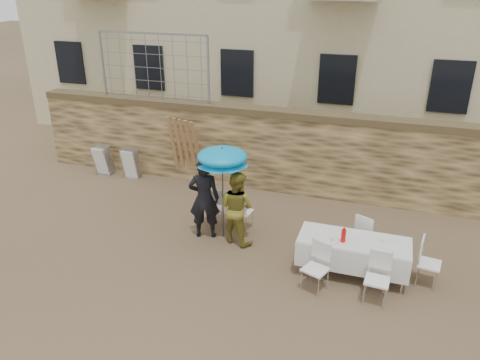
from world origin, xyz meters
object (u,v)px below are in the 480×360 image
(table_chair_back, at_px, (367,234))
(chair_stack_left, at_px, (106,158))
(couple_chair_left, at_px, (214,206))
(woman_dress, at_px, (237,208))
(table_chair_front_left, at_px, (315,268))
(table_chair_front_right, at_px, (377,279))
(table_chair_side, at_px, (430,263))
(couple_chair_right, at_px, (242,210))
(umbrella, at_px, (222,159))
(chair_stack_right, at_px, (133,162))
(banquet_table, at_px, (354,242))
(man_suit, at_px, (204,199))
(soda_bottle, at_px, (343,236))

(table_chair_back, xyz_separation_m, chair_stack_left, (-7.65, 2.17, -0.02))
(couple_chair_left, distance_m, table_chair_back, 3.50)
(woman_dress, bearing_deg, table_chair_front_left, 166.17)
(table_chair_front_right, relative_size, table_chair_side, 1.00)
(chair_stack_left, bearing_deg, couple_chair_right, -21.91)
(couple_chair_left, bearing_deg, umbrella, 109.45)
(couple_chair_left, height_order, chair_stack_right, couple_chair_left)
(woman_dress, relative_size, table_chair_side, 1.72)
(banquet_table, relative_size, table_chair_side, 2.19)
(man_suit, xyz_separation_m, table_chair_front_right, (3.79, -1.22, -0.45))
(chair_stack_left, bearing_deg, table_chair_front_right, -25.09)
(banquet_table, bearing_deg, woman_dress, 169.57)
(soda_bottle, relative_size, table_chair_front_right, 0.27)
(couple_chair_left, height_order, table_chair_back, same)
(umbrella, relative_size, table_chair_front_left, 2.06)
(banquet_table, bearing_deg, umbrella, 168.89)
(table_chair_front_left, xyz_separation_m, table_chair_back, (0.80, 1.55, 0.00))
(umbrella, height_order, chair_stack_right, umbrella)
(woman_dress, xyz_separation_m, banquet_table, (2.54, -0.47, -0.10))
(man_suit, distance_m, table_chair_front_right, 4.00)
(woman_dress, height_order, chair_stack_left, woman_dress)
(woman_dress, xyz_separation_m, table_chair_front_left, (1.94, -1.22, -0.35))
(couple_chair_right, distance_m, soda_bottle, 2.69)
(man_suit, distance_m, table_chair_front_left, 2.99)
(table_chair_back, distance_m, chair_stack_left, 7.95)
(banquet_table, bearing_deg, table_chair_front_left, -128.66)
(woman_dress, bearing_deg, table_chair_front_right, 176.47)
(chair_stack_left, bearing_deg, table_chair_side, -17.98)
(woman_dress, bearing_deg, banquet_table, -172.13)
(umbrella, distance_m, chair_stack_right, 4.60)
(table_chair_front_left, bearing_deg, table_chair_back, 83.69)
(woman_dress, xyz_separation_m, table_chair_back, (2.74, 0.33, -0.35))
(man_suit, xyz_separation_m, table_chair_back, (3.49, 0.33, -0.45))
(table_chair_front_right, distance_m, chair_stack_right, 7.97)
(banquet_table, distance_m, table_chair_back, 0.86)
(banquet_table, xyz_separation_m, chair_stack_right, (-6.55, 2.97, -0.27))
(banquet_table, bearing_deg, table_chair_front_right, -56.31)
(man_suit, height_order, table_chair_side, man_suit)
(couple_chair_left, height_order, soda_bottle, soda_bottle)
(table_chair_front_left, relative_size, chair_stack_left, 1.04)
(couple_chair_left, distance_m, chair_stack_right, 3.80)
(woman_dress, distance_m, table_chair_front_right, 3.29)
(table_chair_front_right, bearing_deg, chair_stack_left, 159.29)
(umbrella, relative_size, chair_stack_right, 2.15)
(table_chair_back, height_order, chair_stack_right, table_chair_back)
(umbrella, relative_size, table_chair_back, 2.06)
(chair_stack_left, distance_m, chair_stack_right, 0.90)
(table_chair_front_left, xyz_separation_m, chair_stack_right, (-5.95, 3.72, -0.02))
(soda_bottle, xyz_separation_m, table_chair_side, (1.60, 0.25, -0.43))
(couple_chair_left, distance_m, table_chair_front_left, 3.22)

